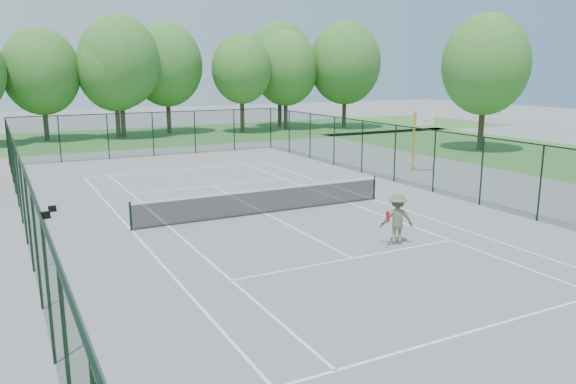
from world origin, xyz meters
name	(u,v)px	position (x,y,z in m)	size (l,w,h in m)	color
ground	(266,214)	(0.00, 0.00, 0.00)	(140.00, 140.00, 0.00)	gray
grass_far	(119,138)	(0.00, 30.00, 0.01)	(80.00, 16.00, 0.01)	#417F36
grass_side	(563,159)	(24.00, 4.00, 0.01)	(14.00, 40.00, 0.01)	#417F36
court_lines	(266,213)	(0.00, 0.00, 0.00)	(11.05, 23.85, 0.01)	white
tennis_net	(266,200)	(0.00, 0.00, 0.58)	(11.08, 0.08, 1.10)	black
fence_enclosure	(265,177)	(0.00, 0.00, 1.56)	(18.05, 36.05, 3.02)	#17361F
tree_line_far	(114,68)	(0.00, 30.00, 5.99)	(39.40, 6.40, 9.70)	#3F2C1F
basketball_goal	(420,128)	(12.05, 4.66, 2.57)	(1.20, 1.43, 3.65)	gold
tree_side	(486,65)	(22.13, 9.61, 6.20)	(6.21, 6.21, 9.84)	#3F2C1F
sports_bag_a	(45,215)	(-8.15, 3.38, 0.14)	(0.35, 0.21, 0.28)	black
sports_bag_b	(52,209)	(-7.80, 4.48, 0.12)	(0.31, 0.19, 0.24)	black
tennis_player	(397,219)	(2.19, -5.80, 0.88)	(1.98, 1.06, 1.76)	#606649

